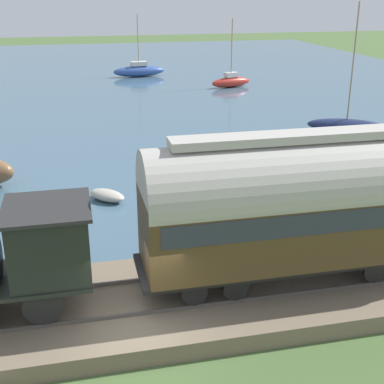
% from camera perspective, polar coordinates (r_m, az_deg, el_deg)
% --- Properties ---
extents(ground_plane, '(200.00, 200.00, 0.00)m').
position_cam_1_polar(ground_plane, '(15.25, -5.49, -15.67)').
color(ground_plane, '#476033').
extents(harbor_water, '(80.00, 80.00, 0.01)m').
position_cam_1_polar(harbor_water, '(57.09, -11.56, 11.43)').
color(harbor_water, '#426075').
rests_on(harbor_water, ground).
extents(rail_embankment, '(4.95, 56.00, 0.66)m').
position_cam_1_polar(rail_embankment, '(16.23, -6.20, -12.01)').
color(rail_embankment, '#756651').
rests_on(rail_embankment, ground).
extents(passenger_coach, '(2.60, 9.79, 4.61)m').
position_cam_1_polar(passenger_coach, '(16.12, 11.46, -1.03)').
color(passenger_coach, black).
rests_on(passenger_coach, rail_embankment).
extents(sailboat_blue, '(2.13, 5.77, 6.44)m').
position_cam_1_polar(sailboat_blue, '(59.67, -5.67, 12.77)').
color(sailboat_blue, '#335199').
rests_on(sailboat_blue, harbor_water).
extents(sailboat_navy, '(3.83, 5.31, 8.28)m').
position_cam_1_polar(sailboat_navy, '(37.28, 16.16, 6.86)').
color(sailboat_navy, '#192347').
rests_on(sailboat_navy, harbor_water).
extents(sailboat_red, '(2.24, 4.37, 6.37)m').
position_cam_1_polar(sailboat_red, '(52.96, 4.17, 11.71)').
color(sailboat_red, '#B72D23').
rests_on(sailboat_red, harbor_water).
extents(rowboat_far_out, '(2.01, 1.98, 0.49)m').
position_cam_1_polar(rowboat_far_out, '(24.56, -9.05, -0.35)').
color(rowboat_far_out, '#B7B2A3').
rests_on(rowboat_far_out, harbor_water).
extents(rowboat_near_shore, '(2.60, 2.79, 0.50)m').
position_cam_1_polar(rowboat_near_shore, '(23.52, 1.51, -1.05)').
color(rowboat_near_shore, beige).
rests_on(rowboat_near_shore, harbor_water).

